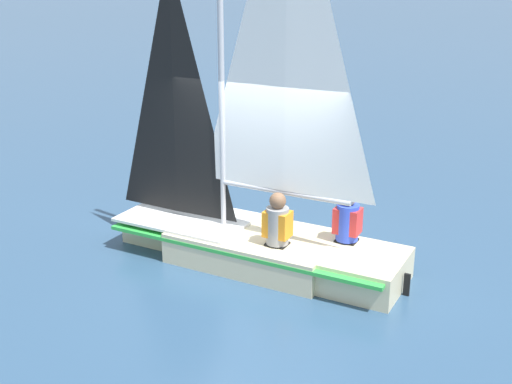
{
  "coord_description": "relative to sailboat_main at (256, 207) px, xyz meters",
  "views": [
    {
      "loc": [
        -7.69,
        -2.91,
        3.91
      ],
      "look_at": [
        0.0,
        0.0,
        1.03
      ],
      "focal_mm": 45.0,
      "sensor_mm": 36.0,
      "label": 1
    }
  ],
  "objects": [
    {
      "name": "sailboat_main",
      "position": [
        0.0,
        0.0,
        0.0
      ],
      "size": [
        1.83,
        4.3,
        5.54
      ],
      "rotation": [
        0.0,
        0.0,
        1.44
      ],
      "color": "beige",
      "rests_on": "ground_plane"
    },
    {
      "name": "sailor_helm",
      "position": [
        -0.28,
        -0.41,
        -0.2
      ],
      "size": [
        0.34,
        0.37,
        1.16
      ],
      "rotation": [
        0.0,
        0.0,
        1.44
      ],
      "color": "black",
      "rests_on": "ground_plane"
    },
    {
      "name": "sailor_crew",
      "position": [
        0.16,
        -1.25,
        -0.2
      ],
      "size": [
        0.34,
        0.37,
        1.16
      ],
      "rotation": [
        0.0,
        0.0,
        1.44
      ],
      "color": "black",
      "rests_on": "ground_plane"
    },
    {
      "name": "ground_plane",
      "position": [
        -0.0,
        -0.0,
        -0.82
      ],
      "size": [
        260.0,
        260.0,
        0.0
      ],
      "primitive_type": "plane",
      "color": "#2D4C6B"
    }
  ]
}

